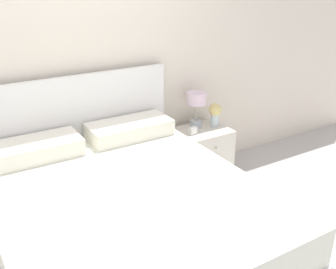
# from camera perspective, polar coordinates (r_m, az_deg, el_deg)

# --- Properties ---
(ground_plane) EXTENTS (12.00, 12.00, 0.00)m
(ground_plane) POSITION_cam_1_polar(r_m,az_deg,el_deg) (3.94, -12.41, -9.03)
(ground_plane) COLOR #BCB7B2
(wall_back) EXTENTS (8.00, 0.06, 2.60)m
(wall_back) POSITION_cam_1_polar(r_m,az_deg,el_deg) (3.52, -14.60, 9.85)
(wall_back) COLOR silver
(wall_back) RESTS_ON ground_plane
(bed) EXTENTS (1.80, 2.13, 1.22)m
(bed) POSITION_cam_1_polar(r_m,az_deg,el_deg) (2.97, -6.41, -12.29)
(bed) COLOR white
(bed) RESTS_ON ground_plane
(nightstand) EXTENTS (0.52, 0.46, 0.54)m
(nightstand) POSITION_cam_1_polar(r_m,az_deg,el_deg) (4.13, 4.96, -2.75)
(nightstand) COLOR silver
(nightstand) RESTS_ON ground_plane
(table_lamp) EXTENTS (0.20, 0.20, 0.37)m
(table_lamp) POSITION_cam_1_polar(r_m,az_deg,el_deg) (3.99, 4.13, 4.60)
(table_lamp) COLOR #A8B2BC
(table_lamp) RESTS_ON nightstand
(flower_vase) EXTENTS (0.13, 0.13, 0.24)m
(flower_vase) POSITION_cam_1_polar(r_m,az_deg,el_deg) (4.09, 6.86, 3.20)
(flower_vase) COLOR silver
(flower_vase) RESTS_ON nightstand
(alarm_clock) EXTENTS (0.07, 0.06, 0.07)m
(alarm_clock) POSITION_cam_1_polar(r_m,az_deg,el_deg) (3.88, 3.64, 0.56)
(alarm_clock) COLOR white
(alarm_clock) RESTS_ON nightstand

